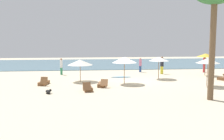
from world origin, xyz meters
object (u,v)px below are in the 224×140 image
Objects in this scene: umbrella_4 at (206,55)px; person_2 at (140,65)px; person_1 at (162,65)px; umbrella_1 at (124,60)px; umbrella_0 at (80,62)px; surfboard at (121,77)px; lounger_2 at (44,83)px; lounger_5 at (88,88)px; lounger_1 at (102,84)px; person_0 at (204,64)px; dog at (48,92)px; umbrella_3 at (159,59)px; umbrella_2 at (208,61)px; person_3 at (61,66)px.

umbrella_4 reaches higher than person_2.
person_1 is at bearing -41.67° from person_2.
umbrella_4 reaches higher than umbrella_1.
surfboard is at bearing 27.23° from umbrella_0.
umbrella_1 is 1.35× the size of lounger_2.
lounger_1 is at bearing 53.40° from lounger_5.
umbrella_0 is 0.99× the size of umbrella_1.
umbrella_0 is at bearing -152.77° from surfboard.
dog is (-16.16, -10.04, -0.79)m from person_0.
lounger_2 is (-10.55, -2.23, -1.75)m from umbrella_3.
umbrella_2 reaches higher than lounger_5.
umbrella_1 is 1.30× the size of person_3.
umbrella_2 is 9.09m from person_0.
umbrella_4 is at bearing -21.28° from person_1.
umbrella_0 is 5.12m from person_3.
umbrella_4 is 9.20m from surfboard.
umbrella_0 is 4.84m from surfboard.
person_0 reaches higher than lounger_1.
person_1 is at bearing 45.77° from lounger_5.
lounger_1 is at bearing -56.14° from umbrella_0.
umbrella_2 is 8.64m from surfboard.
lounger_2 is at bearing -166.34° from umbrella_4.
umbrella_2 is at bearing -78.14° from person_1.
surfboard is (6.10, -2.54, -0.88)m from person_3.
umbrella_3 is at bearing -21.65° from person_3.
lounger_2 is 12.27m from person_2.
lounger_5 is 2.92m from dog.
umbrella_4 is (5.46, 1.67, 0.21)m from umbrella_3.
umbrella_4 is 4.62m from person_1.
umbrella_2 is 14.86m from person_3.
lounger_5 is at bearing -139.41° from umbrella_1.
umbrella_2 is at bearing -8.48° from lounger_2.
person_3 is 9.82m from dog.
umbrella_4 is 1.20× the size of person_1.
lounger_5 is at bearing -121.19° from person_2.
person_0 is 19.04m from dog.
lounger_2 is at bearing 171.52° from umbrella_2.
umbrella_2 is 8.81m from lounger_1.
lounger_2 is at bearing 141.42° from lounger_5.
dog is (-2.19, -5.18, -1.58)m from umbrella_0.
person_3 is (-9.58, 3.80, -1.00)m from umbrella_3.
umbrella_1 is 1.29× the size of lounger_1.
person_3 is at bearing 89.29° from dog.
umbrella_3 is at bearing -81.95° from person_2.
surfboard is at bearing -164.34° from person_0.
umbrella_2 reaches higher than person_3.
umbrella_0 reaches higher than surfboard.
person_2 is (-6.18, 3.42, -1.29)m from umbrella_4.
umbrella_4 is at bearing 28.80° from lounger_5.
umbrella_1 is 7.66m from person_1.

